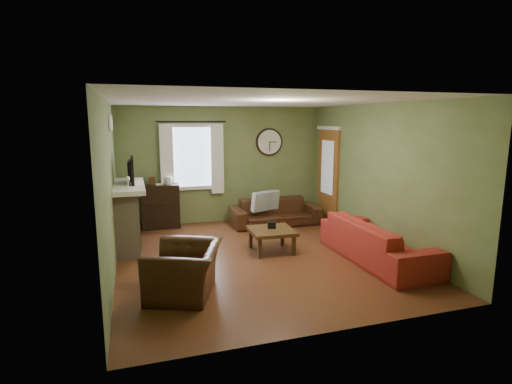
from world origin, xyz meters
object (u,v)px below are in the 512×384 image
object	(u,v)px
bookshelf	(160,207)
armchair	(185,270)
sofa_red	(377,241)
coffee_table	(272,240)
sofa_brown	(275,212)

from	to	relation	value
bookshelf	armchair	bearing A→B (deg)	-89.07
sofa_red	armchair	size ratio (longest dim) A/B	2.25
armchair	bookshelf	bearing A→B (deg)	-158.38
armchair	coffee_table	world-z (taller)	armchair
sofa_red	coffee_table	bearing A→B (deg)	57.48
bookshelf	sofa_red	world-z (taller)	bookshelf
bookshelf	sofa_brown	size ratio (longest dim) A/B	0.48
bookshelf	coffee_table	bearing A→B (deg)	-51.26
sofa_red	armchair	xyz separation A→B (m)	(-3.21, -0.36, -0.00)
bookshelf	sofa_red	bearing A→B (deg)	-44.00
coffee_table	armchair	bearing A→B (deg)	-142.27
bookshelf	sofa_brown	distance (m)	2.51
bookshelf	armchair	distance (m)	3.51
sofa_brown	coffee_table	xyz separation A→B (m)	(-0.70, -1.71, -0.08)
armchair	coffee_table	xyz separation A→B (m)	(1.70, 1.32, -0.13)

